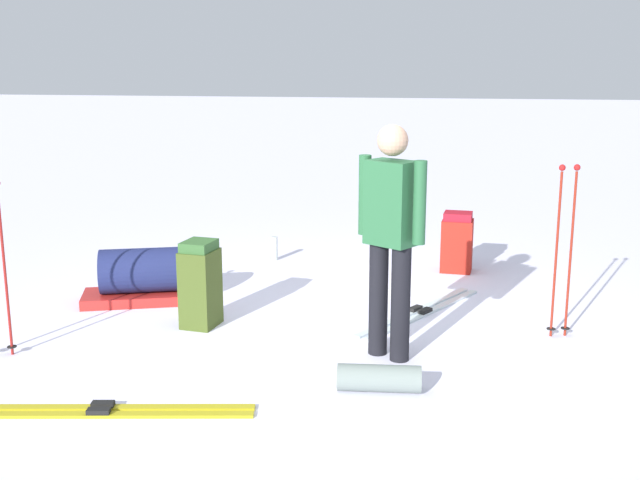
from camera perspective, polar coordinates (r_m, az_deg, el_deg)
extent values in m
plane|color=white|center=(6.57, 0.00, -5.96)|extent=(80.00, 80.00, 0.00)
cylinder|color=black|center=(5.65, 5.89, -4.66)|extent=(0.14, 0.14, 0.85)
cylinder|color=black|center=(5.77, 4.28, -4.27)|extent=(0.14, 0.14, 0.85)
cube|color=#265C36|center=(5.54, 5.22, 2.71)|extent=(0.40, 0.36, 0.60)
cylinder|color=#265C36|center=(5.39, 7.27, 2.71)|extent=(0.09, 0.09, 0.58)
cylinder|color=#265C36|center=(5.68, 3.28, 3.30)|extent=(0.09, 0.09, 0.58)
sphere|color=tan|center=(5.48, 5.32, 7.24)|extent=(0.22, 0.22, 0.22)
cube|color=#B0A218|center=(5.09, -15.82, -12.16)|extent=(1.88, 0.43, 0.02)
cube|color=black|center=(5.08, -15.84, -11.90)|extent=(0.15, 0.09, 0.03)
cube|color=#B0A218|center=(5.18, -15.52, -11.70)|extent=(1.88, 0.43, 0.02)
cube|color=black|center=(5.17, -15.54, -11.45)|extent=(0.15, 0.09, 0.03)
cube|color=silver|center=(6.85, 6.95, -5.17)|extent=(0.89, 1.53, 0.02)
cube|color=black|center=(6.84, 6.96, -4.97)|extent=(0.12, 0.15, 0.03)
cube|color=silver|center=(6.80, 7.66, -5.33)|extent=(0.89, 1.53, 0.02)
cube|color=black|center=(6.79, 7.67, -5.13)|extent=(0.12, 0.15, 0.03)
cube|color=#A01F15|center=(8.16, 9.94, -0.41)|extent=(0.33, 0.29, 0.54)
cube|color=#A61622|center=(8.10, 10.03, 1.72)|extent=(0.29, 0.26, 0.08)
cube|color=#3D4D1C|center=(6.45, -8.71, -3.51)|extent=(0.29, 0.34, 0.64)
cube|color=#2F5729|center=(6.36, -8.82, -0.42)|extent=(0.26, 0.30, 0.08)
cylinder|color=maroon|center=(6.11, -21.97, -2.24)|extent=(0.02, 0.02, 1.25)
cylinder|color=black|center=(6.28, -21.53, -7.24)|extent=(0.07, 0.07, 0.01)
cylinder|color=maroon|center=(6.36, 17.79, -1.07)|extent=(0.02, 0.02, 1.31)
sphere|color=#A51919|center=(6.24, 18.23, 5.04)|extent=(0.05, 0.05, 0.05)
cylinder|color=black|center=(6.53, 17.43, -6.15)|extent=(0.07, 0.07, 0.01)
cylinder|color=maroon|center=(6.32, 16.83, -1.11)|extent=(0.02, 0.02, 1.31)
sphere|color=#A51919|center=(6.19, 17.24, 5.06)|extent=(0.05, 0.05, 0.05)
cylinder|color=black|center=(6.48, 16.48, -6.22)|extent=(0.07, 0.07, 0.01)
cube|color=red|center=(7.27, -12.59, -4.03)|extent=(1.19, 0.80, 0.09)
cylinder|color=navy|center=(7.20, -12.69, -2.16)|extent=(0.86, 0.64, 0.40)
cylinder|color=slate|center=(5.24, 4.33, -10.01)|extent=(0.57, 0.24, 0.18)
cylinder|color=#B4C1B9|center=(8.53, -3.34, -0.62)|extent=(0.07, 0.07, 0.26)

